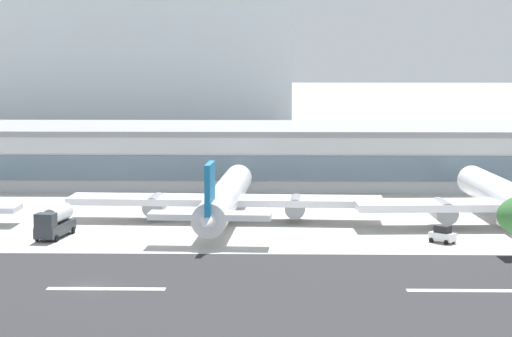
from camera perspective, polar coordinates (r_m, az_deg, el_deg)
ground_plane at (r=106.57m, az=-9.23°, el=-6.53°), size 1400.00×1400.00×0.00m
runway_strip at (r=105.59m, az=-9.33°, el=-6.63°), size 800.00×36.46×0.08m
runway_centreline_dash_4 at (r=105.26m, az=-8.33°, el=-6.63°), size 12.00×1.20×0.01m
runway_centreline_dash_5 at (r=105.53m, az=11.62°, el=-6.66°), size 12.00×1.20×0.01m
terminal_building at (r=188.75m, az=-1.60°, el=0.83°), size 147.48×30.42×10.44m
distant_hotel_block at (r=325.96m, az=-7.31°, el=6.61°), size 104.63×27.23×49.63m
airliner_blue_tail_gate_1 at (r=144.42m, az=-1.77°, el=-1.70°), size 44.70×49.52×10.33m
service_fuel_truck_0 at (r=135.05m, az=-11.10°, el=-2.93°), size 3.91×8.80×3.95m
service_baggage_tug_2 at (r=131.12m, az=10.32°, el=-3.63°), size 3.42×3.36×2.20m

